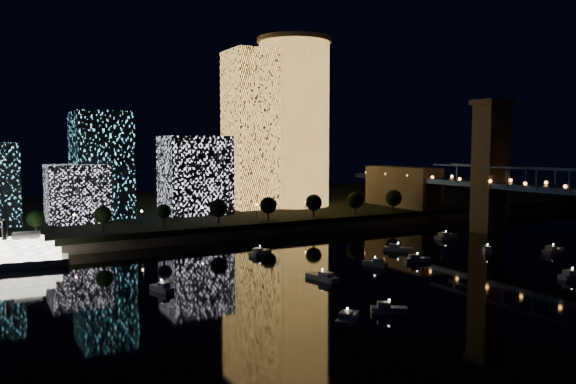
% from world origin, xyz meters
% --- Properties ---
extents(ground, '(520.00, 520.00, 0.00)m').
position_xyz_m(ground, '(0.00, 0.00, 0.00)').
color(ground, black).
rests_on(ground, ground).
extents(far_bank, '(420.00, 160.00, 5.00)m').
position_xyz_m(far_bank, '(0.00, 160.00, 2.50)').
color(far_bank, black).
rests_on(far_bank, ground).
extents(seawall, '(420.00, 6.00, 3.00)m').
position_xyz_m(seawall, '(0.00, 82.00, 1.50)').
color(seawall, '#6B5E4C').
rests_on(seawall, ground).
extents(tower_cylindrical, '(34.00, 34.00, 76.25)m').
position_xyz_m(tower_cylindrical, '(23.29, 127.02, 43.25)').
color(tower_cylindrical, '#FFB951').
rests_on(tower_cylindrical, far_bank).
extents(tower_rectangular, '(21.75, 21.75, 69.21)m').
position_xyz_m(tower_rectangular, '(2.65, 127.99, 39.60)').
color(tower_rectangular, '#FFB951').
rests_on(tower_rectangular, far_bank).
extents(midrise_blocks, '(98.83, 33.93, 40.80)m').
position_xyz_m(midrise_blocks, '(-62.60, 124.03, 21.44)').
color(midrise_blocks, white).
rests_on(midrise_blocks, far_bank).
extents(motorboats, '(125.44, 85.21, 2.78)m').
position_xyz_m(motorboats, '(-1.26, 14.19, 0.81)').
color(motorboats, silver).
rests_on(motorboats, ground).
extents(esplanade_trees, '(166.72, 7.00, 9.00)m').
position_xyz_m(esplanade_trees, '(-20.11, 88.00, 10.47)').
color(esplanade_trees, black).
rests_on(esplanade_trees, far_bank).
extents(street_lamps, '(132.70, 0.70, 5.65)m').
position_xyz_m(street_lamps, '(-34.00, 94.00, 9.02)').
color(street_lamps, black).
rests_on(street_lamps, far_bank).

